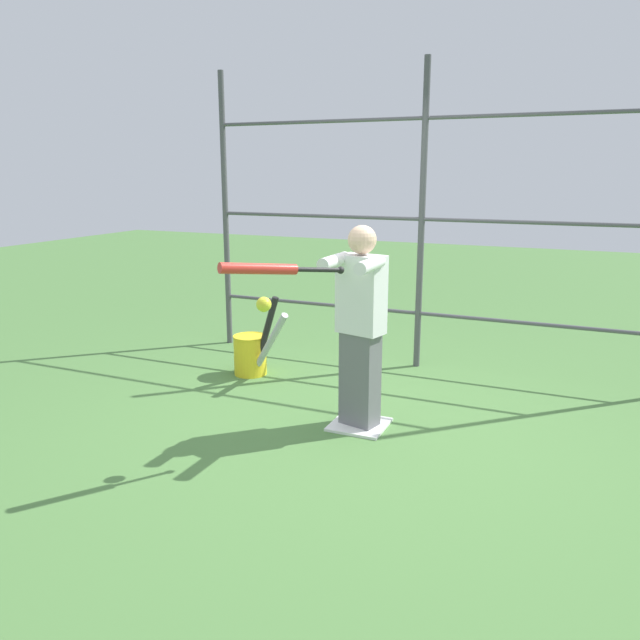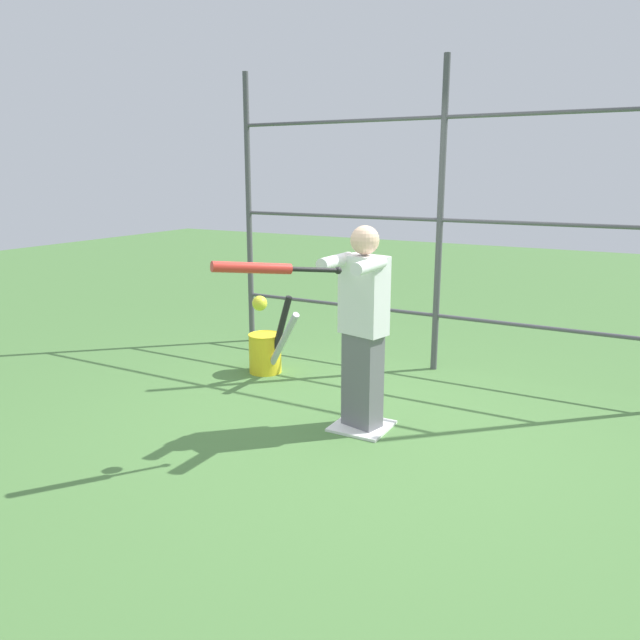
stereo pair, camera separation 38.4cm
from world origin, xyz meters
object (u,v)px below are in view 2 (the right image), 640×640
Objects in this scene: baseball_bat_swinging at (264,268)px; softball_in_flight at (260,303)px; batter at (363,322)px; bat_bucket at (267,351)px.

baseball_bat_swinging is 7.57× the size of softball_in_flight.
softball_in_flight is (0.09, -0.08, -0.24)m from baseball_bat_swinging.
baseball_bat_swinging is at bearing 70.17° from batter.
batter is at bearing 150.63° from bat_bucket.
baseball_bat_swinging is 0.95× the size of bat_bucket.
baseball_bat_swinging is at bearing 123.77° from bat_bucket.
batter is 1.93× the size of bat_bucket.
baseball_bat_swinging reaches higher than bat_bucket.
softball_in_flight is (0.38, 0.72, 0.23)m from batter.
batter is 0.84m from softball_in_flight.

